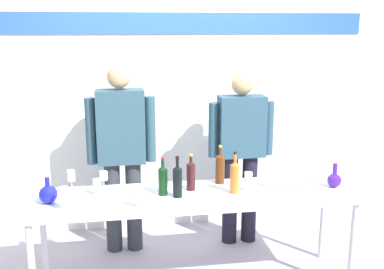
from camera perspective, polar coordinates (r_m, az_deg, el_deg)
back_wall at (r=4.57m, az=-2.15°, el=6.80°), size 5.36×0.11×3.00m
display_table at (r=3.56m, az=0.38°, el=-8.28°), size 2.49×0.63×0.77m
decanter_blue_left at (r=3.50m, az=-17.41°, el=-7.05°), size 0.13×0.13×0.20m
decanter_blue_right at (r=3.84m, az=17.22°, el=-5.35°), size 0.11×0.11×0.20m
presenter_left at (r=4.10m, az=-8.73°, el=-1.59°), size 0.61×0.22×1.70m
presenter_right at (r=4.26m, az=6.07°, el=-1.67°), size 0.61×0.22×1.62m
wine_bottle_0 at (r=3.44m, az=-1.81°, el=-5.69°), size 0.07×0.07×0.32m
wine_bottle_1 at (r=3.49m, az=-3.63°, el=-5.58°), size 0.07×0.07×0.30m
wine_bottle_2 at (r=3.59m, az=-0.14°, el=-4.99°), size 0.07×0.07×0.29m
wine_bottle_3 at (r=3.54m, az=5.33°, el=-5.18°), size 0.07×0.07×0.33m
wine_bottle_4 at (r=3.75m, az=3.49°, el=-4.10°), size 0.08×0.08×0.32m
wine_glass_left_0 at (r=3.28m, az=-6.68°, el=-7.46°), size 0.06×0.06×0.13m
wine_glass_left_1 at (r=3.70m, az=-10.92°, el=-5.09°), size 0.07×0.07×0.14m
wine_glass_left_2 at (r=3.33m, az=-15.65°, el=-7.08°), size 0.07×0.07×0.17m
wine_glass_left_3 at (r=3.56m, az=-11.70°, el=-6.02°), size 0.06×0.06×0.13m
wine_glass_left_4 at (r=3.70m, az=-14.76°, el=-5.01°), size 0.06×0.06×0.16m
wine_glass_right_0 at (r=3.59m, az=7.02°, el=-5.39°), size 0.06×0.06×0.15m
wine_glass_right_1 at (r=3.74m, az=14.23°, el=-4.93°), size 0.06×0.06×0.15m
wine_glass_right_2 at (r=3.69m, az=10.20°, el=-4.91°), size 0.07×0.07×0.15m
wine_glass_right_3 at (r=3.66m, az=12.27°, el=-5.27°), size 0.07×0.07×0.15m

